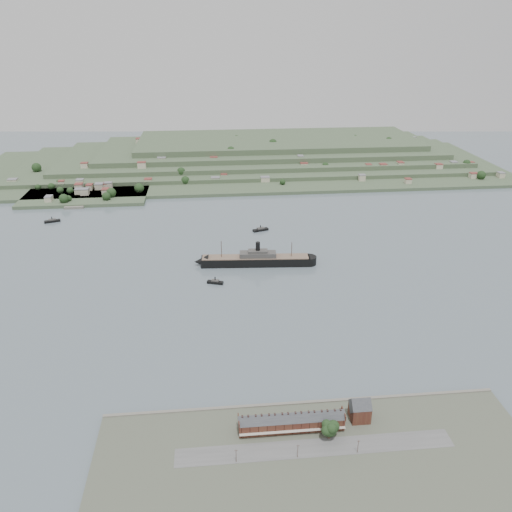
{
  "coord_description": "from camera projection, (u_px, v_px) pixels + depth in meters",
  "views": [
    {
      "loc": [
        -47.7,
        -363.93,
        194.19
      ],
      "look_at": [
        -9.19,
        30.0,
        10.44
      ],
      "focal_mm": 35.0,
      "sensor_mm": 36.0,
      "label": 1
    }
  ],
  "objects": [
    {
      "name": "ground",
      "position": [
        270.0,
        282.0,
        414.51
      ],
      "size": [
        1400.0,
        1400.0,
        0.0
      ],
      "primitive_type": "plane",
      "color": "slate",
      "rests_on": "ground"
    },
    {
      "name": "near_shore",
      "position": [
        317.0,
        457.0,
        245.5
      ],
      "size": [
        220.0,
        80.0,
        2.6
      ],
      "color": "#4C5142",
      "rests_on": "ground"
    },
    {
      "name": "fig_tree",
      "position": [
        330.0,
        429.0,
        252.22
      ],
      "size": [
        9.82,
        8.5,
        10.96
      ],
      "color": "#442D1F",
      "rests_on": "ground"
    },
    {
      "name": "gabled_building",
      "position": [
        360.0,
        409.0,
        265.44
      ],
      "size": [
        10.4,
        10.18,
        14.09
      ],
      "color": "#4D241B",
      "rests_on": "ground"
    },
    {
      "name": "steamship",
      "position": [
        253.0,
        260.0,
        442.22
      ],
      "size": [
        108.96,
        19.63,
        26.12
      ],
      "color": "black",
      "rests_on": "ground"
    },
    {
      "name": "ferry_east",
      "position": [
        261.0,
        229.0,
        516.93
      ],
      "size": [
        17.05,
        9.61,
        6.17
      ],
      "color": "black",
      "rests_on": "ground"
    },
    {
      "name": "terrace_row",
      "position": [
        291.0,
        422.0,
        259.07
      ],
      "size": [
        55.6,
        9.8,
        11.07
      ],
      "color": "#4D241B",
      "rests_on": "ground"
    },
    {
      "name": "tugboat",
      "position": [
        215.0,
        282.0,
        411.41
      ],
      "size": [
        13.92,
        7.58,
        6.06
      ],
      "color": "black",
      "rests_on": "ground"
    },
    {
      "name": "far_peninsula",
      "position": [
        257.0,
        155.0,
        766.83
      ],
      "size": [
        760.0,
        309.0,
        30.0
      ],
      "color": "#3D5237",
      "rests_on": "ground"
    },
    {
      "name": "ferry_west",
      "position": [
        52.0,
        221.0,
        539.77
      ],
      "size": [
        17.19,
        9.28,
        6.21
      ],
      "color": "black",
      "rests_on": "ground"
    }
  ]
}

